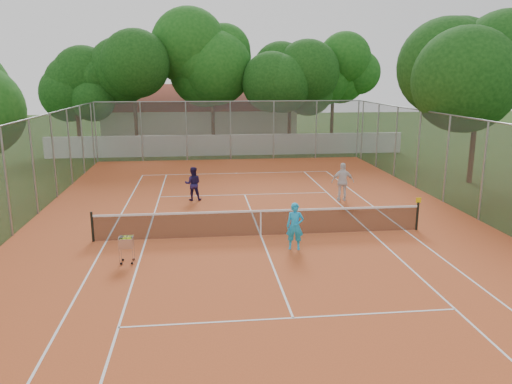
{
  "coord_description": "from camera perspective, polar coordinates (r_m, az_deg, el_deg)",
  "views": [
    {
      "loc": [
        -2.13,
        -17.22,
        5.73
      ],
      "look_at": [
        0.0,
        1.5,
        1.3
      ],
      "focal_mm": 35.0,
      "sensor_mm": 36.0,
      "label": 1
    }
  ],
  "objects": [
    {
      "name": "ground",
      "position": [
        18.27,
        0.53,
        -5.04
      ],
      "size": [
        120.0,
        120.0,
        0.0
      ],
      "primitive_type": "plane",
      "color": "#1C350E",
      "rests_on": "ground"
    },
    {
      "name": "player_far_left",
      "position": [
        23.34,
        -7.21,
        0.95
      ],
      "size": [
        0.78,
        0.62,
        1.57
      ],
      "primitive_type": "imported",
      "rotation": [
        0.0,
        0.0,
        3.11
      ],
      "color": "#201848",
      "rests_on": "court_pad"
    },
    {
      "name": "court_pad",
      "position": [
        18.27,
        0.53,
        -5.01
      ],
      "size": [
        18.0,
        34.0,
        0.02
      ],
      "primitive_type": "cube",
      "color": "#BC5024",
      "rests_on": "ground"
    },
    {
      "name": "tennis_net",
      "position": [
        18.12,
        0.54,
        -3.51
      ],
      "size": [
        11.88,
        0.1,
        0.98
      ],
      "primitive_type": "cube",
      "color": "black",
      "rests_on": "court_pad"
    },
    {
      "name": "court_lines",
      "position": [
        18.26,
        0.53,
        -4.98
      ],
      "size": [
        10.98,
        23.78,
        0.01
      ],
      "primitive_type": "cube",
      "color": "white",
      "rests_on": "court_pad"
    },
    {
      "name": "clubhouse",
      "position": [
        46.35,
        -6.39,
        8.78
      ],
      "size": [
        16.4,
        9.0,
        4.4
      ],
      "primitive_type": "cube",
      "color": "beige",
      "rests_on": "ground"
    },
    {
      "name": "player_far_right",
      "position": [
        23.41,
        9.89,
        1.15
      ],
      "size": [
        1.1,
        0.6,
        1.78
      ],
      "primitive_type": "imported",
      "rotation": [
        0.0,
        0.0,
        2.97
      ],
      "color": "silver",
      "rests_on": "court_pad"
    },
    {
      "name": "tropical_trees",
      "position": [
        39.28,
        -3.46,
        12.14
      ],
      "size": [
        29.0,
        19.0,
        10.0
      ],
      "primitive_type": "cube",
      "color": "#0E350D",
      "rests_on": "ground"
    },
    {
      "name": "ball_hopper",
      "position": [
        16.03,
        -14.57,
        -6.33
      ],
      "size": [
        0.5,
        0.5,
        0.92
      ],
      "primitive_type": "cube",
      "rotation": [
        0.0,
        0.0,
        0.15
      ],
      "color": "#B7B8BE",
      "rests_on": "court_pad"
    },
    {
      "name": "player_near",
      "position": [
        16.7,
        4.48,
        -3.93
      ],
      "size": [
        0.65,
        0.51,
        1.59
      ],
      "primitive_type": "imported",
      "rotation": [
        0.0,
        0.0,
        -0.25
      ],
      "color": "#1BA8E7",
      "rests_on": "court_pad"
    },
    {
      "name": "boundary_wall",
      "position": [
        36.62,
        -3.11,
        5.39
      ],
      "size": [
        26.0,
        0.3,
        1.5
      ],
      "primitive_type": "cube",
      "color": "white",
      "rests_on": "ground"
    },
    {
      "name": "perimeter_fence",
      "position": [
        17.75,
        0.55,
        1.1
      ],
      "size": [
        18.0,
        34.0,
        4.0
      ],
      "primitive_type": "cube",
      "color": "slate",
      "rests_on": "ground"
    }
  ]
}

